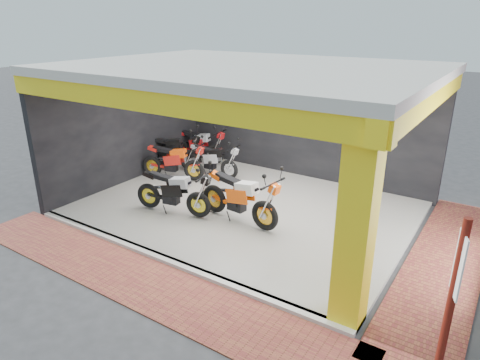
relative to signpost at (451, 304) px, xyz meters
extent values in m
plane|color=#2D2D30|center=(-5.22, 1.47, -1.40)|extent=(80.00, 80.00, 0.00)
cube|color=silver|center=(-5.22, 3.47, -1.35)|extent=(8.00, 6.00, 0.10)
cube|color=beige|center=(-5.22, 3.47, 2.20)|extent=(8.40, 6.40, 0.20)
cube|color=black|center=(-5.22, 6.57, 0.35)|extent=(8.20, 0.20, 3.50)
cube|color=black|center=(-9.32, 3.47, 0.35)|extent=(0.20, 6.20, 3.50)
cube|color=yellow|center=(-1.47, 0.72, 0.35)|extent=(0.50, 0.50, 3.50)
cube|color=yellow|center=(-5.22, 0.47, 1.90)|extent=(8.40, 0.30, 0.40)
cube|color=yellow|center=(-1.22, 3.47, 1.90)|extent=(0.30, 6.40, 0.40)
cube|color=silver|center=(-5.22, 0.45, -1.35)|extent=(8.00, 0.20, 0.10)
cube|color=brown|center=(-5.22, -0.33, -1.39)|extent=(9.00, 1.40, 0.03)
cube|color=brown|center=(-0.42, 3.47, -1.39)|extent=(1.40, 7.00, 0.03)
cylinder|color=#5E160E|center=(0.00, 0.00, -0.12)|extent=(0.10, 0.10, 2.57)
cube|color=white|center=(0.00, 0.00, 0.54)|extent=(0.14, 0.35, 0.82)
camera|label=1|loc=(0.24, -5.06, 3.27)|focal=32.00mm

